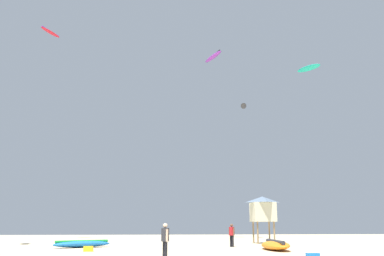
# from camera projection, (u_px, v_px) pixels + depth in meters

# --- Properties ---
(person_foreground) EXTENTS (0.38, 0.52, 1.66)m
(person_foreground) POSITION_uv_depth(u_px,v_px,m) (165.00, 238.00, 19.80)
(person_foreground) COLOR black
(person_foreground) RESTS_ON ground
(person_midground) EXTENTS (0.38, 0.48, 1.68)m
(person_midground) POSITION_uv_depth(u_px,v_px,m) (232.00, 233.00, 31.37)
(person_midground) COLOR black
(person_midground) RESTS_ON ground
(kite_grounded_near) EXTENTS (2.03, 5.49, 0.69)m
(kite_grounded_near) POSITION_uv_depth(u_px,v_px,m) (275.00, 245.00, 27.31)
(kite_grounded_near) COLOR orange
(kite_grounded_near) RESTS_ON ground
(kite_grounded_mid) EXTENTS (4.37, 3.45, 0.56)m
(kite_grounded_mid) POSITION_uv_depth(u_px,v_px,m) (82.00, 244.00, 30.14)
(kite_grounded_mid) COLOR blue
(kite_grounded_mid) RESTS_ON ground
(lifeguard_tower) EXTENTS (2.30, 2.30, 4.15)m
(lifeguard_tower) POSITION_uv_depth(u_px,v_px,m) (263.00, 209.00, 37.93)
(lifeguard_tower) COLOR #8C704C
(lifeguard_tower) RESTS_ON ground
(gear_bag) EXTENTS (0.56, 0.36, 0.32)m
(gear_bag) POSITION_uv_depth(u_px,v_px,m) (88.00, 249.00, 25.61)
(gear_bag) COLOR yellow
(gear_bag) RESTS_ON ground
(kite_aloft_1) EXTENTS (2.49, 3.38, 0.61)m
(kite_aloft_1) POSITION_uv_depth(u_px,v_px,m) (50.00, 32.00, 53.76)
(kite_aloft_1) COLOR red
(kite_aloft_2) EXTENTS (2.83, 3.44, 0.66)m
(kite_aloft_2) POSITION_uv_depth(u_px,v_px,m) (309.00, 68.00, 55.41)
(kite_aloft_2) COLOR #19B29E
(kite_aloft_3) EXTENTS (2.48, 4.41, 0.87)m
(kite_aloft_3) POSITION_uv_depth(u_px,v_px,m) (213.00, 57.00, 56.51)
(kite_aloft_3) COLOR purple
(kite_aloft_4) EXTENTS (1.42, 2.73, 0.35)m
(kite_aloft_4) POSITION_uv_depth(u_px,v_px,m) (244.00, 106.00, 54.67)
(kite_aloft_4) COLOR #2D2D33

